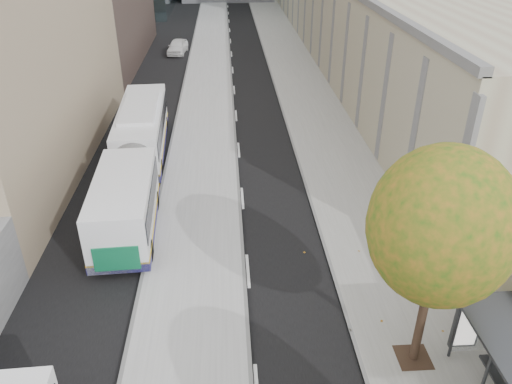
{
  "coord_description": "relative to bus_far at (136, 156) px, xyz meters",
  "views": [
    {
      "loc": [
        -2.32,
        1.65,
        12.97
      ],
      "look_at": [
        -1.18,
        20.19,
        2.5
      ],
      "focal_mm": 35.0,
      "sensor_mm": 36.0,
      "label": 1
    }
  ],
  "objects": [
    {
      "name": "bus_far",
      "position": [
        0.0,
        0.0,
        0.0
      ],
      "size": [
        3.34,
        17.16,
        2.84
      ],
      "rotation": [
        0.0,
        0.0,
        0.05
      ],
      "color": "white",
      "rests_on": "ground"
    },
    {
      "name": "bus_platform",
      "position": [
        3.37,
        8.77,
        -1.48
      ],
      "size": [
        4.25,
        150.0,
        0.15
      ],
      "primitive_type": "cube",
      "color": "#A5A5A5",
      "rests_on": "ground"
    },
    {
      "name": "sidewalk",
      "position": [
        11.37,
        8.77,
        -1.51
      ],
      "size": [
        4.75,
        150.0,
        0.08
      ],
      "primitive_type": "cube",
      "color": "gray",
      "rests_on": "ground"
    },
    {
      "name": "tree_c",
      "position": [
        10.85,
        -13.23,
        3.7
      ],
      "size": [
        4.2,
        4.2,
        7.28
      ],
      "color": "black",
      "rests_on": "sidewalk"
    },
    {
      "name": "distant_car",
      "position": [
        0.03,
        28.36,
        -0.83
      ],
      "size": [
        2.2,
        4.42,
        1.45
      ],
      "primitive_type": "imported",
      "rotation": [
        0.0,
        0.0,
        -0.12
      ],
      "color": "white",
      "rests_on": "ground"
    }
  ]
}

